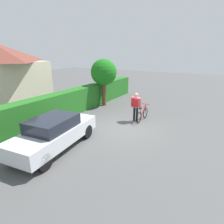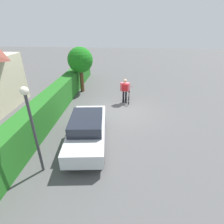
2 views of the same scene
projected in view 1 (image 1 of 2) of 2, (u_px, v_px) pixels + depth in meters
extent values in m
plane|color=#515151|center=(124.00, 129.00, 10.35)|extent=(60.00, 60.00, 0.00)
cube|color=#236820|center=(65.00, 104.00, 12.17)|extent=(16.90, 0.90, 1.61)
cube|color=silver|center=(55.00, 135.00, 8.09)|extent=(4.41, 2.09, 0.62)
cube|color=#1E232D|center=(53.00, 123.00, 7.86)|extent=(2.18, 1.65, 0.49)
cylinder|color=black|center=(63.00, 127.00, 9.73)|extent=(0.68, 0.25, 0.67)
cylinder|color=black|center=(87.00, 132.00, 9.16)|extent=(0.68, 0.25, 0.67)
cylinder|color=black|center=(15.00, 153.00, 7.21)|extent=(0.68, 0.25, 0.67)
cylinder|color=black|center=(45.00, 162.00, 6.65)|extent=(0.68, 0.25, 0.67)
torus|color=black|center=(145.00, 113.00, 11.90)|extent=(0.68, 0.06, 0.68)
torus|color=black|center=(139.00, 118.00, 11.07)|extent=(0.68, 0.06, 0.68)
cylinder|color=#B21E1E|center=(144.00, 110.00, 11.56)|extent=(0.66, 0.04, 0.60)
cylinder|color=#B21E1E|center=(141.00, 112.00, 11.23)|extent=(0.24, 0.04, 0.53)
cylinder|color=#B21E1E|center=(143.00, 107.00, 11.39)|extent=(0.80, 0.04, 0.07)
cylinder|color=#B21E1E|center=(140.00, 117.00, 11.23)|extent=(0.39, 0.04, 0.05)
cylinder|color=#B21E1E|center=(146.00, 109.00, 11.82)|extent=(0.04, 0.04, 0.55)
cube|color=black|center=(140.00, 108.00, 11.05)|extent=(0.22, 0.10, 0.06)
cylinder|color=#B21E1E|center=(146.00, 104.00, 11.72)|extent=(0.03, 0.50, 0.03)
cylinder|color=black|center=(134.00, 114.00, 11.41)|extent=(0.13, 0.13, 0.86)
cylinder|color=black|center=(137.00, 115.00, 11.32)|extent=(0.13, 0.13, 0.86)
cube|color=#E5727F|center=(136.00, 102.00, 11.14)|extent=(0.23, 0.51, 0.61)
sphere|color=tan|center=(136.00, 95.00, 11.00)|extent=(0.23, 0.23, 0.23)
cylinder|color=#E5727F|center=(132.00, 102.00, 11.29)|extent=(0.09, 0.09, 0.58)
cylinder|color=#E5727F|center=(141.00, 103.00, 10.97)|extent=(0.09, 0.09, 0.58)
cube|color=#AA191E|center=(135.00, 103.00, 11.00)|extent=(0.18, 0.41, 0.46)
cylinder|color=brown|center=(104.00, 93.00, 14.56)|extent=(0.31, 0.31, 1.98)
sphere|color=#1A7119|center=(104.00, 72.00, 14.08)|extent=(1.95, 1.95, 1.95)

